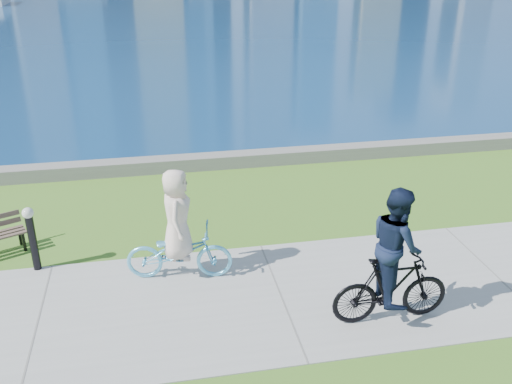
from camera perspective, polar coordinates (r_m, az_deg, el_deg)
The scene contains 6 objects.
ground at distance 9.99m, azimuth 2.48°, elevation -10.39°, with size 320.00×320.00×0.00m, color #39651A.
concrete_path at distance 9.98m, azimuth 2.48°, elevation -10.34°, with size 80.00×3.50×0.02m, color gray.
seawall at distance 15.34m, azimuth -2.79°, elevation 3.21°, with size 90.00×0.50×0.35m, color #65635E.
bollard_lamp at distance 11.11m, azimuth -21.51°, elevation -4.01°, with size 0.21×0.21×1.27m.
cyclist_woman at distance 10.17m, azimuth -7.78°, elevation -4.66°, with size 0.94×1.97×2.08m.
cyclist_man at distance 9.14m, azimuth 13.57°, elevation -7.35°, with size 0.71×1.91×2.30m.
Camera 1 is at (-1.97, -7.98, 5.67)m, focal length 40.00 mm.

